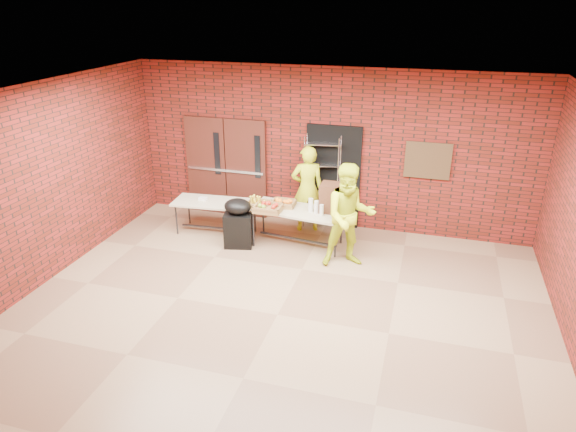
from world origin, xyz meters
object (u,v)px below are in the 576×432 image
Objects in this scene: table_left at (215,204)px; coffee_dispenser at (332,198)px; table_right at (298,213)px; covered_grill at (238,223)px; wire_rack at (322,183)px; volunteer_woman at (307,189)px; volunteer_man at (349,216)px.

coffee_dispenser reaches higher than table_left.
table_right is 1.14m from covered_grill.
table_right is (1.71, -0.07, 0.05)m from table_left.
wire_rack is 1.03m from table_right.
covered_grill reaches higher than table_left.
table_right is 1.06× the size of volunteer_woman.
table_right is 0.77m from volunteer_woman.
coffee_dispenser is at bearing 16.94° from table_right.
wire_rack is 1.67m from volunteer_man.
table_left is 2.83m from volunteer_man.
table_left is at bearing -174.94° from table_right.
volunteer_man is (2.75, -0.56, 0.31)m from table_left.
wire_rack is 1.13× the size of table_left.
coffee_dispenser reaches higher than covered_grill.
table_left is 1.71m from table_right.
table_right is 1.19m from volunteer_man.
coffee_dispenser is 1.81m from covered_grill.
table_left is at bearing 147.40° from volunteer_man.
volunteer_man is (0.81, -1.46, -0.03)m from wire_rack.
coffee_dispenser is (0.38, -0.86, 0.04)m from wire_rack.
wire_rack is at bearing 113.79° from coffee_dispenser.
table_left is (-1.94, -0.90, -0.34)m from wire_rack.
wire_rack is 3.59× the size of coffee_dispenser.
volunteer_man is at bearing -53.91° from coffee_dispenser.
table_left is 0.91× the size of table_right.
wire_rack is at bearing 31.45° from covered_grill.
wire_rack is 1.03× the size of volunteer_man.
coffee_dispenser is at bearing -75.94° from wire_rack.
volunteer_man is (1.05, -0.49, 0.26)m from table_right.
covered_grill reaches higher than table_right.
volunteer_woman is at bearing 109.38° from volunteer_man.
volunteer_woman is (-0.62, 0.64, -0.12)m from coffee_dispenser.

